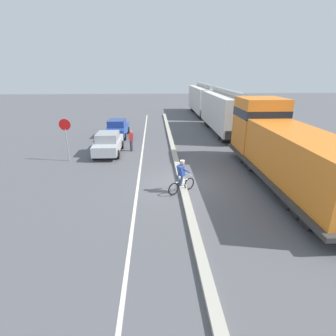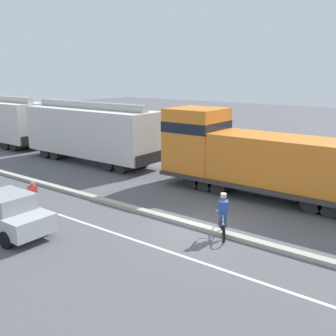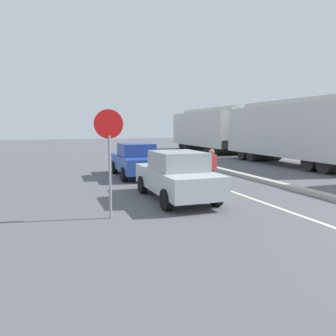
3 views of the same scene
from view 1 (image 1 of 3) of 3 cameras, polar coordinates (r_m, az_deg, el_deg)
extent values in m
plane|color=#56565B|center=(14.34, 3.04, -3.62)|extent=(120.00, 120.00, 0.00)
cube|color=#B2AD9E|center=(19.92, 1.26, 3.64)|extent=(0.36, 36.00, 0.16)
cube|color=silver|center=(19.91, -5.66, 3.30)|extent=(0.14, 36.00, 0.01)
cube|color=orange|center=(14.42, 26.19, 2.44)|extent=(2.70, 9.86, 2.40)
cube|color=orange|center=(18.67, 19.27, 8.86)|extent=(2.80, 2.80, 3.50)
cube|color=black|center=(18.54, 19.56, 11.24)|extent=(2.83, 2.83, 0.56)
cube|color=#383533|center=(15.28, 24.45, -1.13)|extent=(3.10, 11.60, 0.20)
cylinder|color=#4C4947|center=(15.33, 24.37, -1.65)|extent=(1.10, 3.00, 1.10)
cylinder|color=black|center=(18.75, 19.03, 2.77)|extent=(2.40, 1.00, 1.00)
cylinder|color=black|center=(18.05, 19.94, 1.99)|extent=(2.40, 1.00, 1.00)
cylinder|color=black|center=(17.36, 20.92, 1.14)|extent=(2.40, 1.00, 1.00)
cylinder|color=black|center=(13.46, 28.79, -5.63)|extent=(2.40, 1.00, 1.00)
cylinder|color=black|center=(12.87, 30.58, -7.15)|extent=(2.40, 1.00, 1.00)
cylinder|color=black|center=(12.30, 32.55, -8.80)|extent=(2.40, 1.00, 1.00)
cube|color=silver|center=(26.76, 12.41, 12.07)|extent=(2.90, 10.40, 3.10)
cylinder|color=#AFACA6|center=(26.58, 12.70, 15.75)|extent=(0.60, 9.88, 0.60)
cube|color=black|center=(31.98, 9.81, 11.37)|extent=(2.61, 0.10, 0.70)
cube|color=black|center=(22.04, 15.66, 6.88)|extent=(2.61, 0.10, 0.70)
cylinder|color=black|center=(30.64, 10.35, 10.00)|extent=(2.46, 0.90, 0.90)
cylinder|color=black|center=(29.59, 10.83, 9.60)|extent=(2.46, 0.90, 0.90)
cylinder|color=black|center=(24.54, 13.71, 7.18)|extent=(2.46, 0.90, 0.90)
cylinder|color=black|center=(23.52, 14.45, 6.56)|extent=(2.46, 0.90, 0.90)
cube|color=silver|center=(38.00, 7.82, 14.70)|extent=(2.90, 10.40, 3.10)
cylinder|color=#B0AEA8|center=(37.87, 7.95, 17.30)|extent=(0.60, 9.88, 0.60)
cube|color=black|center=(43.27, 6.45, 13.84)|extent=(2.61, 0.10, 0.70)
cube|color=black|center=(33.04, 9.40, 11.68)|extent=(2.61, 0.10, 0.70)
cylinder|color=black|center=(41.88, 6.75, 12.92)|extent=(2.46, 0.90, 0.90)
cylinder|color=black|center=(40.81, 7.01, 12.72)|extent=(2.46, 0.90, 0.90)
cylinder|color=black|center=(35.61, 8.48, 11.53)|extent=(2.46, 0.90, 0.90)
cylinder|color=black|center=(34.54, 8.84, 11.24)|extent=(2.46, 0.90, 0.90)
cube|color=#B7BABF|center=(19.95, -12.80, 4.92)|extent=(1.73, 4.21, 0.70)
cube|color=#9C9EA2|center=(19.65, -13.02, 6.63)|extent=(1.51, 1.91, 0.60)
cube|color=#1E232D|center=(20.62, -12.55, 7.16)|extent=(1.43, 0.13, 0.51)
cylinder|color=black|center=(21.43, -14.30, 4.88)|extent=(0.22, 0.64, 0.64)
cylinder|color=black|center=(21.16, -10.00, 5.02)|extent=(0.22, 0.64, 0.64)
cylinder|color=black|center=(18.99, -15.75, 2.76)|extent=(0.22, 0.64, 0.64)
cylinder|color=black|center=(18.69, -10.92, 2.89)|extent=(0.22, 0.64, 0.64)
cube|color=#28479E|center=(25.10, -10.92, 8.20)|extent=(1.81, 4.24, 0.70)
cube|color=navy|center=(24.83, -11.07, 9.59)|extent=(1.55, 1.94, 0.60)
cube|color=#1E232D|center=(25.81, -10.72, 9.90)|extent=(1.43, 0.16, 0.51)
cylinder|color=black|center=(26.56, -12.17, 8.00)|extent=(0.24, 0.65, 0.64)
cylinder|color=black|center=(26.32, -8.68, 8.11)|extent=(0.24, 0.65, 0.64)
cylinder|color=black|center=(24.07, -13.24, 6.65)|extent=(0.24, 0.65, 0.64)
cylinder|color=black|center=(23.80, -9.40, 6.77)|extent=(0.24, 0.65, 0.64)
torus|color=black|center=(13.64, 4.64, -3.44)|extent=(0.58, 0.43, 0.66)
torus|color=black|center=(13.01, 1.21, -4.60)|extent=(0.58, 0.43, 0.66)
cylinder|color=silver|center=(13.20, 2.99, -2.82)|extent=(0.67, 0.49, 0.05)
cylinder|color=silver|center=(13.33, 3.30, -3.43)|extent=(0.42, 0.31, 0.36)
cylinder|color=silver|center=(13.01, 2.27, -2.45)|extent=(0.04, 0.04, 0.30)
cylinder|color=silver|center=(13.38, 4.46, -1.37)|extent=(0.30, 0.41, 0.04)
cylinder|color=#38476B|center=(13.18, 2.32, -2.62)|extent=(0.33, 0.29, 0.52)
cylinder|color=#38476B|center=(13.04, 2.88, -2.89)|extent=(0.30, 0.27, 0.52)
cube|color=#2D4CA5|center=(12.96, 2.87, -0.56)|extent=(0.46, 0.47, 0.57)
sphere|color=tan|center=(12.86, 3.14, 1.13)|extent=(0.22, 0.22, 0.22)
cylinder|color=white|center=(12.83, 3.15, 1.55)|extent=(0.22, 0.22, 0.05)
cylinder|color=#2D4CA5|center=(13.19, 3.08, -0.17)|extent=(0.43, 0.34, 0.36)
cylinder|color=#2D4CA5|center=(12.97, 4.00, -0.57)|extent=(0.43, 0.34, 0.36)
cylinder|color=gray|center=(19.00, -21.05, 4.63)|extent=(0.07, 0.07, 2.20)
cylinder|color=red|center=(18.72, -21.57, 8.76)|extent=(0.76, 0.03, 0.76)
cylinder|color=white|center=(18.73, -21.56, 8.77)|extent=(0.48, 0.02, 0.48)
cylinder|color=#33333D|center=(20.36, -7.98, 4.83)|extent=(0.22, 0.22, 0.85)
cube|color=red|center=(20.19, -8.08, 6.76)|extent=(0.34, 0.22, 0.56)
sphere|color=#9E7051|center=(20.10, -8.13, 7.84)|extent=(0.20, 0.20, 0.20)
camera|label=2|loc=(12.24, -69.24, 8.98)|focal=42.00mm
camera|label=3|loc=(12.06, -40.56, -0.97)|focal=35.00mm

